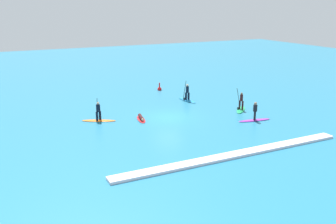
{
  "coord_description": "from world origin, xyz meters",
  "views": [
    {
      "loc": [
        -14.74,
        -29.92,
        10.03
      ],
      "look_at": [
        0.0,
        0.0,
        0.5
      ],
      "focal_mm": 40.61,
      "sensor_mm": 36.0,
      "label": 1
    }
  ],
  "objects": [
    {
      "name": "wave_crest",
      "position": [
        0.0,
        -10.29,
        0.09
      ],
      "size": [
        17.94,
        0.9,
        0.18
      ],
      "primitive_type": "cube",
      "color": "white",
      "rests_on": "ground_plane"
    },
    {
      "name": "surfer_on_green_board",
      "position": [
        7.47,
        -0.97,
        0.39
      ],
      "size": [
        2.49,
        2.51,
        2.21
      ],
      "rotation": [
        0.0,
        0.0,
        3.93
      ],
      "color": "#23B266",
      "rests_on": "ground_plane"
    },
    {
      "name": "surfer_on_orange_board",
      "position": [
        -6.03,
        1.69,
        0.49
      ],
      "size": [
        2.97,
        1.98,
        2.01
      ],
      "rotation": [
        0.0,
        0.0,
        2.66
      ],
      "color": "orange",
      "rests_on": "ground_plane"
    },
    {
      "name": "surfer_on_red_board",
      "position": [
        -2.5,
        0.4,
        0.13
      ],
      "size": [
        1.13,
        2.5,
        0.36
      ],
      "rotation": [
        0.0,
        0.0,
        4.5
      ],
      "color": "red",
      "rests_on": "ground_plane"
    },
    {
      "name": "ground_plane",
      "position": [
        0.0,
        0.0,
        0.0
      ],
      "size": [
        120.0,
        120.0,
        0.0
      ],
      "primitive_type": "plane",
      "color": "teal",
      "rests_on": "ground"
    },
    {
      "name": "marker_buoy",
      "position": [
        4.09,
        10.63,
        0.17
      ],
      "size": [
        0.5,
        0.5,
        1.03
      ],
      "color": "red",
      "rests_on": "ground_plane"
    },
    {
      "name": "surfer_on_blue_board",
      "position": [
        4.61,
        4.69,
        0.41
      ],
      "size": [
        1.06,
        2.91,
        2.15
      ],
      "rotation": [
        0.0,
        0.0,
        1.67
      ],
      "color": "#1E8CD1",
      "rests_on": "ground_plane"
    },
    {
      "name": "surfer_on_purple_board",
      "position": [
        6.45,
        -4.35,
        0.47
      ],
      "size": [
        3.15,
        1.09,
        1.7
      ],
      "rotation": [
        0.0,
        0.0,
        2.98
      ],
      "color": "purple",
      "rests_on": "ground_plane"
    }
  ]
}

